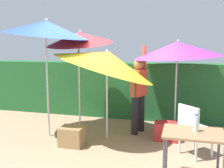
# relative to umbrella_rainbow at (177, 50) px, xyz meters

# --- Properties ---
(ground_plane) EXTENTS (24.00, 24.00, 0.00)m
(ground_plane) POSITION_rel_umbrella_rainbow_xyz_m (-1.26, -0.99, -1.80)
(ground_plane) COLOR #9E8466
(hedge_row) EXTENTS (8.00, 0.70, 1.45)m
(hedge_row) POSITION_rel_umbrella_rainbow_xyz_m (-1.26, 0.93, -1.08)
(hedge_row) COLOR #23602D
(hedge_row) RESTS_ON ground_plane
(umbrella_rainbow) EXTENTS (1.90, 1.89, 2.05)m
(umbrella_rainbow) POSITION_rel_umbrella_rainbow_xyz_m (0.00, 0.00, 0.00)
(umbrella_rainbow) COLOR silver
(umbrella_rainbow) RESTS_ON ground_plane
(umbrella_orange) EXTENTS (2.11, 2.07, 2.13)m
(umbrella_orange) POSITION_rel_umbrella_rainbow_xyz_m (-1.34, -0.80, -0.21)
(umbrella_orange) COLOR silver
(umbrella_orange) RESTS_ON ground_plane
(umbrella_yellow) EXTENTS (1.45, 1.46, 2.31)m
(umbrella_yellow) POSITION_rel_umbrella_rainbow_xyz_m (-2.07, -0.44, 0.24)
(umbrella_yellow) COLOR silver
(umbrella_yellow) RESTS_ON ground_plane
(umbrella_navy) EXTENTS (1.74, 1.72, 2.49)m
(umbrella_navy) POSITION_rel_umbrella_rainbow_xyz_m (-2.53, -1.04, 0.42)
(umbrella_navy) COLOR silver
(umbrella_navy) RESTS_ON ground_plane
(person_vendor) EXTENTS (0.33, 0.55, 1.88)m
(person_vendor) POSITION_rel_umbrella_rainbow_xyz_m (-0.77, -0.35, -0.86)
(person_vendor) COLOR black
(person_vendor) RESTS_ON ground_plane
(chair_plastic) EXTENTS (0.62, 0.62, 0.89)m
(chair_plastic) POSITION_rel_umbrella_rainbow_xyz_m (0.34, -1.31, -1.29)
(chair_plastic) COLOR silver
(chair_plastic) RESTS_ON ground_plane
(cooler_box) EXTENTS (0.46, 0.34, 0.36)m
(cooler_box) POSITION_rel_umbrella_rainbow_xyz_m (-0.15, -0.64, -1.62)
(cooler_box) COLOR red
(cooler_box) RESTS_ON ground_plane
(crate_cardboard) EXTENTS (0.44, 0.35, 0.36)m
(crate_cardboard) POSITION_rel_umbrella_rainbow_xyz_m (-1.84, -1.43, -1.62)
(crate_cardboard) COLOR #9E7A4C
(crate_cardboard) RESTS_ON ground_plane
(folding_table) EXTENTS (0.80, 0.60, 0.73)m
(folding_table) POSITION_rel_umbrella_rainbow_xyz_m (0.30, -2.25, -1.16)
(folding_table) COLOR #4C4C51
(folding_table) RESTS_ON ground_plane
(bottle_water) EXTENTS (0.07, 0.07, 0.24)m
(bottle_water) POSITION_rel_umbrella_rainbow_xyz_m (0.32, -2.21, -0.96)
(bottle_water) COLOR silver
(bottle_water) RESTS_ON folding_table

